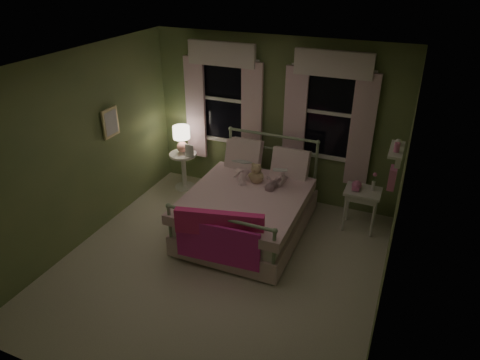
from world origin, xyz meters
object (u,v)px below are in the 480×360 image
at_px(bed, 249,208).
at_px(table_lamp, 182,137).
at_px(teddy_bear, 256,174).
at_px(nightstand_left, 184,166).
at_px(child_right, 279,164).
at_px(nightstand_right, 362,196).
at_px(child_left, 243,157).

relative_size(bed, table_lamp, 4.48).
relative_size(teddy_bear, nightstand_left, 0.50).
bearing_deg(bed, child_right, 56.58).
distance_m(child_right, nightstand_left, 1.90).
distance_m(bed, nightstand_left, 1.70).
bearing_deg(table_lamp, child_right, -10.73).
distance_m(teddy_bear, table_lamp, 1.60).
height_order(child_right, nightstand_left, child_right).
bearing_deg(nightstand_right, table_lamp, 178.02).
xyz_separation_m(child_left, teddy_bear, (0.28, -0.16, -0.17)).
distance_m(teddy_bear, nightstand_left, 1.64).
distance_m(child_left, child_right, 0.56).
distance_m(nightstand_left, table_lamp, 0.54).
height_order(child_left, teddy_bear, child_left).
xyz_separation_m(child_left, table_lamp, (-1.24, 0.34, -0.00)).
bearing_deg(table_lamp, teddy_bear, -18.21).
bearing_deg(nightstand_right, child_left, -172.32).
height_order(bed, child_left, child_left).
relative_size(child_left, nightstand_right, 1.21).
relative_size(nightstand_left, nightstand_right, 1.02).
bearing_deg(bed, child_left, 122.39).
distance_m(bed, teddy_bear, 0.50).
height_order(table_lamp, nightstand_right, table_lamp).
distance_m(bed, table_lamp, 1.79).
bearing_deg(table_lamp, nightstand_left, 180.00).
height_order(child_left, nightstand_right, child_left).
height_order(child_right, teddy_bear, child_right).
xyz_separation_m(bed, table_lamp, (-1.51, 0.77, 0.58)).
xyz_separation_m(teddy_bear, nightstand_right, (1.48, 0.40, -0.24)).
relative_size(child_right, teddy_bear, 2.26).
relative_size(child_right, nightstand_left, 1.13).
xyz_separation_m(bed, nightstand_left, (-1.51, 0.77, 0.04)).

